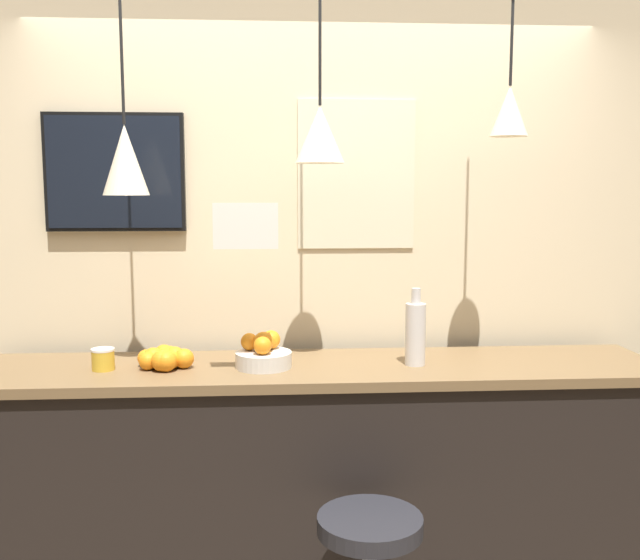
# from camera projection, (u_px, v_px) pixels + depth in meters

# --- Properties ---
(back_wall) EXTENTS (8.00, 0.06, 2.90)m
(back_wall) POSITION_uv_depth(u_px,v_px,m) (314.00, 260.00, 3.27)
(back_wall) COLOR beige
(back_wall) RESTS_ON ground_plane
(service_counter) EXTENTS (2.80, 0.58, 1.06)m
(service_counter) POSITION_uv_depth(u_px,v_px,m) (320.00, 487.00, 2.99)
(service_counter) COLOR black
(service_counter) RESTS_ON ground_plane
(fruit_bowl) EXTENTS (0.23, 0.23, 0.14)m
(fruit_bowl) POSITION_uv_depth(u_px,v_px,m) (263.00, 353.00, 2.87)
(fruit_bowl) COLOR beige
(fruit_bowl) RESTS_ON service_counter
(orange_pile) EXTENTS (0.23, 0.24, 0.09)m
(orange_pile) POSITION_uv_depth(u_px,v_px,m) (165.00, 358.00, 2.87)
(orange_pile) COLOR orange
(orange_pile) RESTS_ON service_counter
(juice_bottle) EXTENTS (0.08, 0.08, 0.32)m
(juice_bottle) POSITION_uv_depth(u_px,v_px,m) (415.00, 332.00, 2.90)
(juice_bottle) COLOR silver
(juice_bottle) RESTS_ON service_counter
(spread_jar) EXTENTS (0.09, 0.09, 0.09)m
(spread_jar) POSITION_uv_depth(u_px,v_px,m) (103.00, 359.00, 2.83)
(spread_jar) COLOR gold
(spread_jar) RESTS_ON service_counter
(pendant_lamp_left) EXTENTS (0.18, 0.18, 1.05)m
(pendant_lamp_left) POSITION_uv_depth(u_px,v_px,m) (125.00, 158.00, 2.77)
(pendant_lamp_left) COLOR black
(pendant_lamp_middle) EXTENTS (0.20, 0.20, 0.93)m
(pendant_lamp_middle) POSITION_uv_depth(u_px,v_px,m) (320.00, 133.00, 2.80)
(pendant_lamp_middle) COLOR black
(pendant_lamp_right) EXTENTS (0.15, 0.15, 0.82)m
(pendant_lamp_right) POSITION_uv_depth(u_px,v_px,m) (509.00, 109.00, 2.84)
(pendant_lamp_right) COLOR black
(mounted_tv) EXTENTS (0.60, 0.04, 0.51)m
(mounted_tv) POSITION_uv_depth(u_px,v_px,m) (115.00, 172.00, 3.10)
(mounted_tv) COLOR black
(hanging_menu_board) EXTENTS (0.24, 0.01, 0.17)m
(hanging_menu_board) POSITION_uv_depth(u_px,v_px,m) (246.00, 226.00, 2.62)
(hanging_menu_board) COLOR white
(wall_poster) EXTENTS (0.53, 0.01, 0.66)m
(wall_poster) POSITION_uv_depth(u_px,v_px,m) (356.00, 175.00, 3.19)
(wall_poster) COLOR beige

